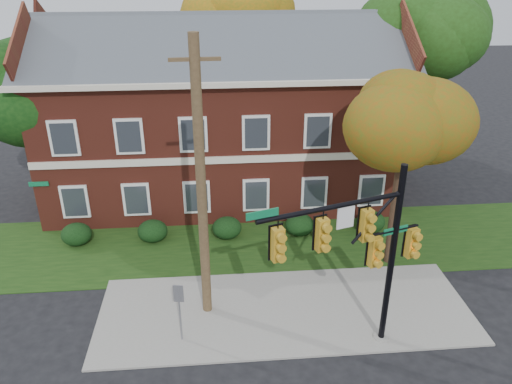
{
  "coord_description": "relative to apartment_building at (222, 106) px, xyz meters",
  "views": [
    {
      "loc": [
        -2.41,
        -14.04,
        12.23
      ],
      "look_at": [
        -0.93,
        3.0,
        4.12
      ],
      "focal_mm": 35.0,
      "sensor_mm": 36.0,
      "label": 1
    }
  ],
  "objects": [
    {
      "name": "apartment_building",
      "position": [
        0.0,
        0.0,
        0.0
      ],
      "size": [
        18.8,
        8.8,
        9.74
      ],
      "color": "maroon",
      "rests_on": "ground"
    },
    {
      "name": "tree_left_rear",
      "position": [
        -9.73,
        -1.12,
        1.69
      ],
      "size": [
        5.4,
        5.1,
        8.88
      ],
      "color": "black",
      "rests_on": "ground"
    },
    {
      "name": "hedge_left",
      "position": [
        -3.5,
        -5.25,
        -4.46
      ],
      "size": [
        1.4,
        1.26,
        1.05
      ],
      "primitive_type": "ellipsoid",
      "color": "black",
      "rests_on": "ground"
    },
    {
      "name": "grass_strip",
      "position": [
        2.0,
        -5.95,
        -4.97
      ],
      "size": [
        30.0,
        6.0,
        0.04
      ],
      "primitive_type": "cube",
      "color": "#193811",
      "rests_on": "ground"
    },
    {
      "name": "tree_right_rear",
      "position": [
        11.31,
        0.86,
        3.13
      ],
      "size": [
        6.3,
        5.95,
        10.62
      ],
      "color": "black",
      "rests_on": "ground"
    },
    {
      "name": "hedge_far_right",
      "position": [
        7.0,
        -5.25,
        -4.46
      ],
      "size": [
        1.4,
        1.26,
        1.05
      ],
      "primitive_type": "ellipsoid",
      "color": "black",
      "rests_on": "ground"
    },
    {
      "name": "hedge_center",
      "position": [
        0.0,
        -5.25,
        -4.46
      ],
      "size": [
        1.4,
        1.26,
        1.05
      ],
      "primitive_type": "ellipsoid",
      "color": "black",
      "rests_on": "ground"
    },
    {
      "name": "ground",
      "position": [
        2.0,
        -11.95,
        -4.99
      ],
      "size": [
        120.0,
        120.0,
        0.0
      ],
      "primitive_type": "plane",
      "color": "black",
      "rests_on": "ground"
    },
    {
      "name": "sidewalk",
      "position": [
        2.0,
        -10.95,
        -4.95
      ],
      "size": [
        14.0,
        5.0,
        0.08
      ],
      "primitive_type": "cube",
      "color": "gray",
      "rests_on": "ground"
    },
    {
      "name": "tree_far_rear",
      "position": [
        1.34,
        7.84,
        3.86
      ],
      "size": [
        6.84,
        6.46,
        11.52
      ],
      "color": "black",
      "rests_on": "ground"
    },
    {
      "name": "hedge_far_left",
      "position": [
        -7.0,
        -5.25,
        -4.46
      ],
      "size": [
        1.4,
        1.26,
        1.05
      ],
      "primitive_type": "ellipsoid",
      "color": "black",
      "rests_on": "ground"
    },
    {
      "name": "traffic_signal",
      "position": [
        4.01,
        -13.14,
        -0.85
      ],
      "size": [
        5.74,
        1.94,
        6.66
      ],
      "rotation": [
        0.0,
        0.0,
        0.3
      ],
      "color": "gray",
      "rests_on": "ground"
    },
    {
      "name": "hedge_right",
      "position": [
        3.5,
        -5.25,
        -4.46
      ],
      "size": [
        1.4,
        1.26,
        1.05
      ],
      "primitive_type": "ellipsoid",
      "color": "black",
      "rests_on": "ground"
    },
    {
      "name": "tree_near_right",
      "position": [
        7.22,
        -8.09,
        1.68
      ],
      "size": [
        4.5,
        4.25,
        8.58
      ],
      "color": "black",
      "rests_on": "ground"
    },
    {
      "name": "utility_pole",
      "position": [
        -0.93,
        -10.66,
        0.2
      ],
      "size": [
        1.59,
        0.35,
        10.22
      ],
      "rotation": [
        0.0,
        0.0,
        0.04
      ],
      "color": "#4A3622",
      "rests_on": "ground"
    },
    {
      "name": "sign_post",
      "position": [
        -1.82,
        -12.24,
        -3.38
      ],
      "size": [
        0.34,
        0.09,
        2.36
      ],
      "rotation": [
        0.0,
        0.0,
        -0.15
      ],
      "color": "slate",
      "rests_on": "ground"
    }
  ]
}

